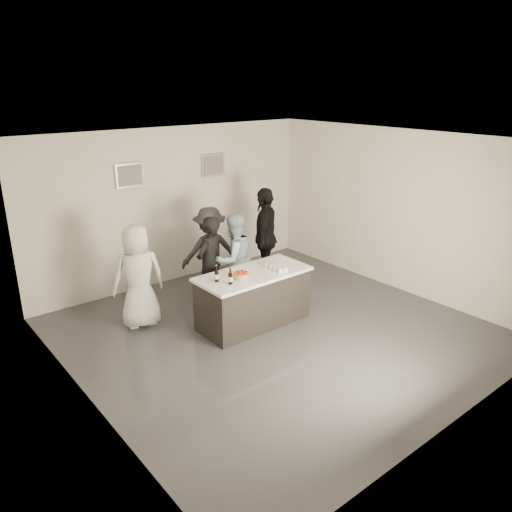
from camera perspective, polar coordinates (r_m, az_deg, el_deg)
name	(u,v)px	position (r m, az deg, el deg)	size (l,w,h in m)	color
floor	(276,332)	(8.08, 2.26, -8.64)	(6.00, 6.00, 0.00)	#3D3D42
ceiling	(278,141)	(7.17, 2.59, 13.01)	(6.00, 6.00, 0.00)	white
wall_back	(175,206)	(9.85, -9.25, 5.69)	(6.00, 0.04, 3.00)	silver
wall_front	(464,310)	(5.76, 22.66, -5.75)	(6.00, 0.04, 3.00)	silver
wall_left	(80,294)	(6.06, -19.47, -4.08)	(0.04, 6.00, 3.00)	silver
wall_right	(398,211)	(9.67, 15.93, 4.93)	(0.04, 6.00, 3.00)	silver
picture_left	(130,175)	(9.28, -14.25, 8.93)	(0.54, 0.04, 0.44)	#B2B2B7
picture_right	(213,165)	(10.16, -4.93, 10.32)	(0.54, 0.04, 0.44)	#B2B2B7
bar_counter	(253,298)	(8.15, -0.31, -4.85)	(1.86, 0.86, 0.90)	white
cake	(241,276)	(7.73, -1.70, -2.30)	(0.24, 0.24, 0.08)	orange
beer_bottle_a	(217,274)	(7.59, -4.53, -2.02)	(0.07, 0.07, 0.26)	black
beer_bottle_b	(230,276)	(7.49, -2.95, -2.30)	(0.07, 0.07, 0.26)	black
tumbler_cluster	(276,267)	(8.09, 2.31, -1.30)	(0.19, 0.40, 0.08)	orange
candles	(247,283)	(7.55, -0.98, -3.12)	(0.24, 0.08, 0.01)	pink
person_main_black	(210,264)	(8.55, -5.32, -0.92)	(0.61, 0.40, 1.67)	black
person_main_blue	(234,260)	(8.77, -2.55, -0.40)	(0.80, 0.63, 1.65)	#98BAC7
person_guest_left	(138,276)	(8.17, -13.32, -2.27)	(0.83, 0.54, 1.70)	silver
person_guest_right	(265,237)	(9.58, 1.07, 2.20)	(1.13, 0.47, 1.92)	black
person_guest_back	(210,251)	(9.24, -5.26, 0.58)	(1.07, 0.61, 1.65)	#2B262E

